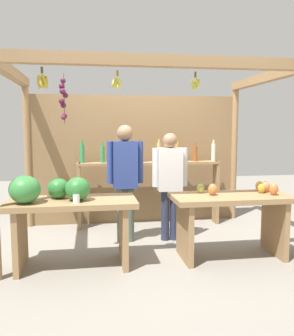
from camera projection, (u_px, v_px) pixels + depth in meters
The scene contains 7 objects.
ground_plane at pixel (145, 241), 4.84m from camera, with size 12.00×12.00×0.00m, color gray.
market_stall at pixel (139, 142), 5.15m from camera, with size 3.44×2.11×2.26m.
fruit_counter_left at pixel (64, 207), 3.86m from camera, with size 1.39×0.64×1.04m.
fruit_counter_right at pixel (232, 210), 4.19m from camera, with size 1.39×0.64×0.88m.
bottle_shelf_unit at pixel (149, 174), 5.51m from camera, with size 2.21×0.22×1.36m.
vendor_man at pixel (125, 173), 4.72m from camera, with size 0.48×0.21×1.56m.
vendor_woman at pixel (170, 178), 4.80m from camera, with size 0.48×0.20×1.45m.
Camera 1 is at (-0.70, -4.65, 1.52)m, focal length 38.24 mm.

